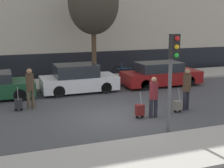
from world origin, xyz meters
TOP-DOWN VIEW (x-y plane):
  - ground_plane at (0.00, 0.00)m, footprint 80.00×80.00m
  - sidewalk_near at (0.00, -3.75)m, footprint 28.00×2.50m
  - sidewalk_far at (0.00, 7.00)m, footprint 28.00×3.00m
  - parked_car_1 at (-0.27, 4.70)m, footprint 3.99×1.85m
  - parked_car_2 at (4.60, 4.57)m, footprint 4.56×1.79m
  - pedestrian_left at (-2.97, 2.35)m, footprint 0.34×0.34m
  - trolley_left at (-3.50, 2.23)m, footprint 0.34×0.29m
  - pedestrian_center at (1.47, -0.55)m, footprint 0.35×0.34m
  - trolley_center at (0.93, -0.45)m, footprint 0.34×0.29m
  - pedestrian_right at (3.25, -0.14)m, footprint 0.34×0.34m
  - trolley_right at (2.74, -0.33)m, footprint 0.34×0.29m
  - traffic_light at (1.16, -2.37)m, footprint 0.28×0.47m
  - parked_bicycle at (3.43, 7.20)m, footprint 1.77×0.06m
  - bare_tree_near_crossing at (1.16, 6.46)m, footprint 2.91×2.91m

SIDE VIEW (x-z plane):
  - ground_plane at x=0.00m, z-range 0.00..0.00m
  - sidewalk_near at x=0.00m, z-range 0.00..0.12m
  - sidewalk_far at x=0.00m, z-range 0.00..0.12m
  - trolley_right at x=2.74m, z-range -0.21..0.83m
  - trolley_left at x=-3.50m, z-range -0.21..0.83m
  - trolley_center at x=0.93m, z-range -0.21..0.87m
  - parked_bicycle at x=3.43m, z-range 0.01..0.97m
  - parked_car_2 at x=4.60m, z-range -0.04..1.33m
  - parked_car_1 at x=-0.27m, z-range -0.06..1.43m
  - pedestrian_center at x=1.47m, z-range 0.11..1.75m
  - pedestrian_left at x=-2.97m, z-range 0.13..1.90m
  - pedestrian_right at x=3.25m, z-range 0.13..1.93m
  - traffic_light at x=1.16m, z-range 0.74..4.13m
  - bare_tree_near_crossing at x=1.16m, z-range 1.49..7.84m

